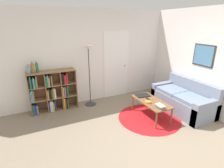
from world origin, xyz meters
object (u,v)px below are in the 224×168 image
object	(u,v)px
laptop	(143,95)
bottle_right	(37,68)
couch	(184,100)
bowl	(148,102)
bottle_left	(28,70)
coffee_table	(151,103)
bookshelf	(52,91)
floor_lamp	(89,61)
bottle_middle	(33,68)

from	to	relation	value
laptop	bottle_right	size ratio (longest dim) A/B	1.33
couch	laptop	world-z (taller)	couch
bowl	bottle_left	xyz separation A→B (m)	(-2.46, 1.47, 0.72)
coffee_table	bookshelf	bearing A→B (deg)	146.20
floor_lamp	bottle_left	bearing A→B (deg)	176.15
bottle_middle	bottle_right	size ratio (longest dim) A/B	1.00
coffee_table	laptop	size ratio (longest dim) A/B	2.83
bottle_middle	bookshelf	bearing A→B (deg)	-2.54
bookshelf	floor_lamp	size ratio (longest dim) A/B	0.70
bookshelf	floor_lamp	world-z (taller)	floor_lamp
laptop	bottle_middle	size ratio (longest dim) A/B	1.32
floor_lamp	bowl	size ratio (longest dim) A/B	12.46
floor_lamp	bowl	bearing A→B (deg)	-54.20
floor_lamp	bowl	distance (m)	1.87
floor_lamp	coffee_table	size ratio (longest dim) A/B	1.59
bookshelf	bottle_left	size ratio (longest dim) A/B	5.24
bookshelf	bottle_middle	world-z (taller)	bottle_middle
bowl	bottle_left	bearing A→B (deg)	149.17
bottle_left	laptop	bearing A→B (deg)	-22.03
coffee_table	laptop	world-z (taller)	laptop
couch	laptop	xyz separation A→B (m)	(-1.03, 0.42, 0.16)
bottle_left	bottle_right	bearing A→B (deg)	10.73
floor_lamp	bottle_middle	distance (m)	1.38
couch	bottle_right	size ratio (longest dim) A/B	5.72
floor_lamp	coffee_table	world-z (taller)	floor_lamp
couch	coffee_table	distance (m)	1.04
bookshelf	floor_lamp	bearing A→B (deg)	-6.60
laptop	bottle_left	world-z (taller)	bottle_left
laptop	bottle_middle	world-z (taller)	bottle_middle
floor_lamp	bottle_right	distance (m)	1.28
couch	bottle_left	world-z (taller)	bottle_left
bottle_right	bowl	bearing A→B (deg)	-33.59
bowl	bottle_right	size ratio (longest dim) A/B	0.48
floor_lamp	coffee_table	xyz separation A→B (m)	(1.12, -1.31, -0.87)
couch	bowl	bearing A→B (deg)	179.78
bookshelf	bottle_right	distance (m)	0.71
floor_lamp	bookshelf	bearing A→B (deg)	173.40
floor_lamp	couch	world-z (taller)	floor_lamp
bookshelf	bottle_middle	xyz separation A→B (m)	(-0.37, 0.02, 0.65)
coffee_table	bottle_left	size ratio (longest dim) A/B	4.69
floor_lamp	laptop	world-z (taller)	floor_lamp
laptop	bottle_right	world-z (taller)	bottle_right
coffee_table	bottle_left	xyz separation A→B (m)	(-2.59, 1.40, 0.78)
bottle_left	bottle_middle	size ratio (longest dim) A/B	0.80
bottle_left	bottle_right	xyz separation A→B (m)	(0.19, 0.04, 0.02)
floor_lamp	bottle_right	world-z (taller)	floor_lamp
bookshelf	laptop	world-z (taller)	bookshelf
bookshelf	couch	size ratio (longest dim) A/B	0.74
couch	bowl	xyz separation A→B (m)	(-1.17, 0.00, 0.17)
coffee_table	bottle_left	world-z (taller)	bottle_left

